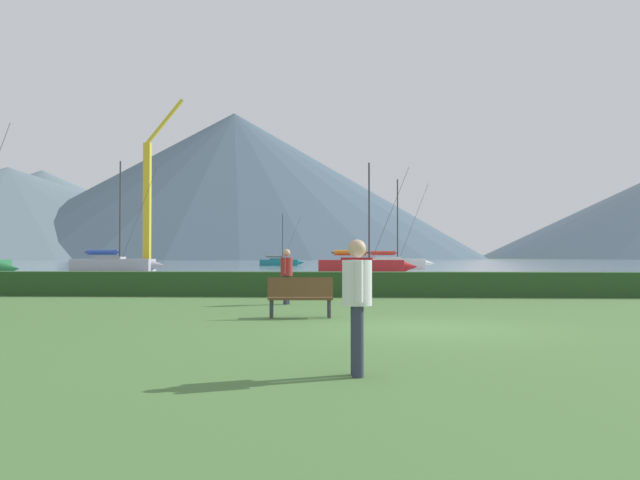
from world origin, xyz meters
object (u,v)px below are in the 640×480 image
object	(u,v)px
sailboat_slip_6	(363,265)
dock_crane	(148,212)
sailboat_slip_2	(393,263)
person_standing_walker	(287,272)
sailboat_slip_3	(280,262)
park_bench_near_path	(300,295)
sailboat_slip_1	(114,264)
person_seated_viewer	(357,295)

from	to	relation	value
sailboat_slip_6	dock_crane	size ratio (longest dim) A/B	0.46
sailboat_slip_2	person_standing_walker	xyz separation A→B (m)	(-5.76, -55.80, 0.29)
person_standing_walker	sailboat_slip_6	bearing A→B (deg)	97.19
person_standing_walker	dock_crane	size ratio (longest dim) A/B	0.08
sailboat_slip_3	park_bench_near_path	world-z (taller)	sailboat_slip_3
sailboat_slip_1	park_bench_near_path	world-z (taller)	sailboat_slip_1
park_bench_near_path	person_seated_viewer	xyz separation A→B (m)	(1.36, -7.77, 0.45)
sailboat_slip_2	sailboat_slip_6	bearing A→B (deg)	-98.30
sailboat_slip_2	sailboat_slip_3	size ratio (longest dim) A/B	1.31
sailboat_slip_3	person_seated_viewer	distance (m)	93.78
person_seated_viewer	dock_crane	xyz separation A→B (m)	(-25.12, 72.64, 5.66)
sailboat_slip_6	dock_crane	xyz separation A→B (m)	(-25.39, 23.29, 5.97)
park_bench_near_path	sailboat_slip_6	bearing A→B (deg)	82.97
sailboat_slip_3	park_bench_near_path	xyz separation A→B (m)	(10.41, -85.27, -0.01)
sailboat_slip_2	dock_crane	bearing A→B (deg)	172.71
sailboat_slip_6	person_seated_viewer	bearing A→B (deg)	-86.15
sailboat_slip_6	park_bench_near_path	size ratio (longest dim) A/B	5.95
person_standing_walker	sailboat_slip_1	bearing A→B (deg)	126.81
sailboat_slip_2	park_bench_near_path	distance (m)	60.49
park_bench_near_path	dock_crane	bearing A→B (deg)	105.33
person_standing_walker	sailboat_slip_2	bearing A→B (deg)	95.04
sailboat_slip_3	park_bench_near_path	distance (m)	85.90
sailboat_slip_1	sailboat_slip_2	size ratio (longest dim) A/B	1.04
park_bench_near_path	person_seated_viewer	distance (m)	7.90
sailboat_slip_2	sailboat_slip_6	size ratio (longest dim) A/B	1.07
sailboat_slip_6	park_bench_near_path	world-z (taller)	sailboat_slip_6
sailboat_slip_1	person_standing_walker	distance (m)	46.88
sailboat_slip_1	sailboat_slip_3	xyz separation A→B (m)	(10.85, 38.60, -0.16)
sailboat_slip_1	sailboat_slip_2	xyz separation A→B (m)	(26.22, 13.62, -0.02)
person_seated_viewer	sailboat_slip_2	bearing A→B (deg)	80.73
dock_crane	person_standing_walker	bearing A→B (deg)	-69.19
sailboat_slip_2	person_seated_viewer	bearing A→B (deg)	-91.24
sailboat_slip_2	person_standing_walker	size ratio (longest dim) A/B	5.96
sailboat_slip_6	sailboat_slip_2	bearing A→B (deg)	84.07
sailboat_slip_1	person_seated_viewer	size ratio (longest dim) A/B	6.18
sailboat_slip_1	park_bench_near_path	size ratio (longest dim) A/B	6.60
sailboat_slip_2	park_bench_near_path	xyz separation A→B (m)	(-4.96, -60.28, -0.16)
sailboat_slip_2	park_bench_near_path	world-z (taller)	sailboat_slip_2
person_seated_viewer	dock_crane	distance (m)	77.07
sailboat_slip_1	person_seated_viewer	xyz separation A→B (m)	(22.62, -54.43, 0.27)
sailboat_slip_1	dock_crane	xyz separation A→B (m)	(-2.50, 18.21, 5.94)
dock_crane	sailboat_slip_2	bearing A→B (deg)	-9.07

